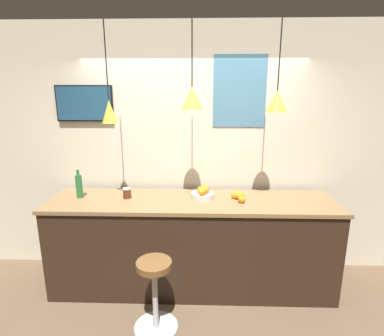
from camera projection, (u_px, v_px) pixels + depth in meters
name	position (u px, v px, depth m)	size (l,w,h in m)	color
ground_plane	(190.00, 323.00, 2.85)	(14.00, 14.00, 0.00)	brown
back_wall	(193.00, 152.00, 3.55)	(8.00, 0.06, 2.90)	beige
service_counter	(192.00, 243.00, 3.31)	(3.05, 0.74, 1.03)	black
bar_stool	(155.00, 288.00, 2.69)	(0.41, 0.41, 0.69)	#B7B7BC
fruit_bowl	(203.00, 194.00, 3.20)	(0.24, 0.24, 0.15)	beige
orange_pile	(239.00, 196.00, 3.20)	(0.14, 0.24, 0.08)	orange
juice_bottle	(79.00, 186.00, 3.22)	(0.07, 0.07, 0.31)	#286B33
spread_jar	(127.00, 193.00, 3.23)	(0.09, 0.09, 0.11)	#562D19
pendant_lamp_left	(109.00, 111.00, 2.99)	(0.15, 0.15, 0.97)	black
pendant_lamp_middle	(192.00, 98.00, 2.94)	(0.21, 0.21, 0.83)	black
pendant_lamp_right	(277.00, 101.00, 2.92)	(0.21, 0.21, 0.85)	black
mounted_tv	(84.00, 103.00, 3.39)	(0.65, 0.04, 0.40)	black
wall_poster	(240.00, 91.00, 3.33)	(0.59, 0.01, 0.79)	teal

